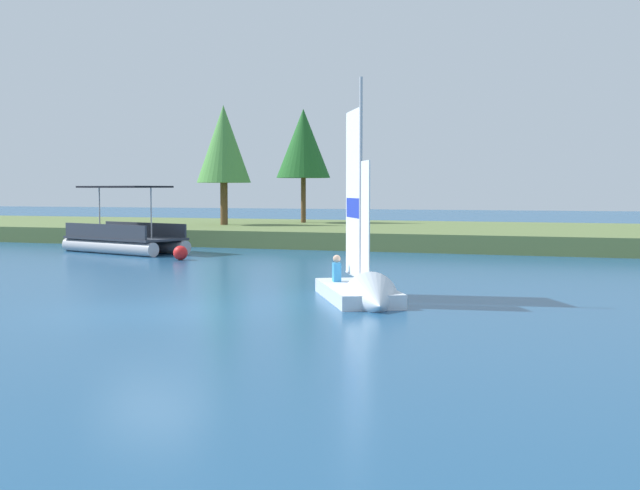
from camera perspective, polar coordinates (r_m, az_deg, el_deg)
ground_plane at (r=19.33m, az=-11.38°, el=-4.54°), size 200.00×200.00×0.00m
shore_bank at (r=45.13m, az=7.09°, el=0.74°), size 80.00×15.86×0.82m
shoreline_tree_left at (r=47.31m, az=-6.60°, el=6.83°), size 3.03×3.03×6.69m
shoreline_tree_midleft at (r=50.21m, az=-1.15°, el=6.93°), size 3.23×3.23×6.79m
sailboat at (r=20.32m, az=3.02°, el=-2.98°), size 3.46×4.67×6.04m
pontoon_boat at (r=37.96m, az=-13.17°, el=0.54°), size 6.36×4.13×2.95m
channel_buoy at (r=33.48m, az=-9.50°, el=-0.53°), size 0.58×0.58×0.58m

